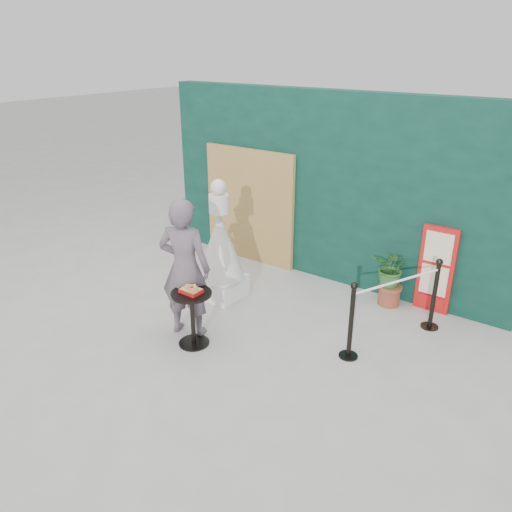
% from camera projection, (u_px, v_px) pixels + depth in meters
% --- Properties ---
extents(ground, '(60.00, 60.00, 0.00)m').
position_uv_depth(ground, '(199.00, 361.00, 6.18)').
color(ground, '#ADAAA5').
rests_on(ground, ground).
extents(back_wall, '(6.00, 0.30, 3.00)m').
position_uv_depth(back_wall, '(328.00, 188.00, 7.94)').
color(back_wall, black).
rests_on(back_wall, ground).
extents(bamboo_fence, '(1.80, 0.08, 2.00)m').
position_uv_depth(bamboo_fence, '(249.00, 206.00, 8.73)').
color(bamboo_fence, tan).
rests_on(bamboo_fence, ground).
extents(woman, '(0.80, 0.66, 1.89)m').
position_uv_depth(woman, '(185.00, 268.00, 6.45)').
color(woman, '#63555F').
rests_on(woman, ground).
extents(menu_board, '(0.50, 0.07, 1.30)m').
position_uv_depth(menu_board, '(436.00, 270.00, 7.11)').
color(menu_board, red).
rests_on(menu_board, ground).
extents(statue, '(0.72, 0.72, 1.85)m').
position_uv_depth(statue, '(220.00, 251.00, 7.49)').
color(statue, white).
rests_on(statue, ground).
extents(cafe_table, '(0.52, 0.52, 0.75)m').
position_uv_depth(cafe_table, '(192.00, 310.00, 6.35)').
color(cafe_table, black).
rests_on(cafe_table, ground).
extents(food_basket, '(0.26, 0.19, 0.11)m').
position_uv_depth(food_basket, '(191.00, 290.00, 6.23)').
color(food_basket, '#AE1A12').
rests_on(food_basket, cafe_table).
extents(planter, '(0.52, 0.45, 0.89)m').
position_uv_depth(planter, '(392.00, 273.00, 7.33)').
color(planter, brown).
rests_on(planter, ground).
extents(stanchion_barrier, '(0.84, 1.54, 1.03)m').
position_uv_depth(stanchion_barrier, '(395.00, 308.00, 6.40)').
color(stanchion_barrier, black).
rests_on(stanchion_barrier, ground).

